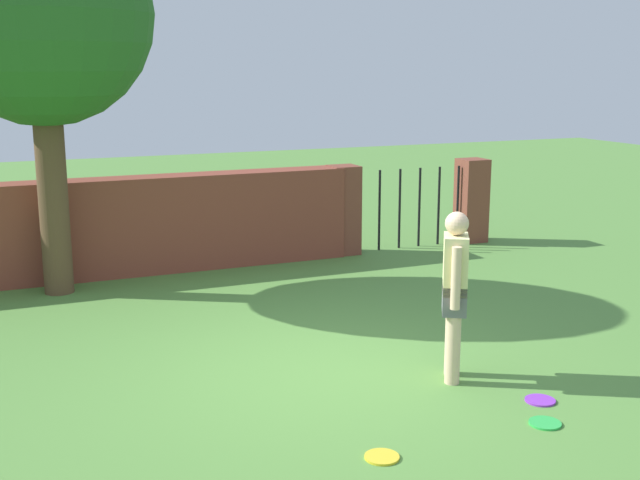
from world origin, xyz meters
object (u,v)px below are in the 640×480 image
object	(u,v)px
frisbee_green	(545,423)
frisbee_purple	(540,400)
person	(455,288)
tree	(40,17)
frisbee_yellow	(382,457)

from	to	relation	value
frisbee_green	frisbee_purple	size ratio (longest dim) A/B	1.00
person	frisbee_purple	world-z (taller)	person
tree	frisbee_yellow	bearing A→B (deg)	-72.71
tree	frisbee_purple	size ratio (longest dim) A/B	18.29
frisbee_purple	frisbee_green	bearing A→B (deg)	-123.07
tree	frisbee_green	size ratio (longest dim) A/B	18.29
tree	frisbee_purple	bearing A→B (deg)	-56.28
person	frisbee_green	world-z (taller)	person
tree	frisbee_green	xyz separation A→B (m)	(3.33, -5.78, -3.50)
person	frisbee_yellow	size ratio (longest dim) A/B	6.00
frisbee_green	frisbee_purple	bearing A→B (deg)	56.93
frisbee_green	frisbee_purple	xyz separation A→B (m)	(0.26, 0.40, 0.00)
tree	frisbee_purple	distance (m)	7.35
person	frisbee_yellow	bearing A→B (deg)	-18.63
frisbee_purple	frisbee_yellow	bearing A→B (deg)	-167.28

